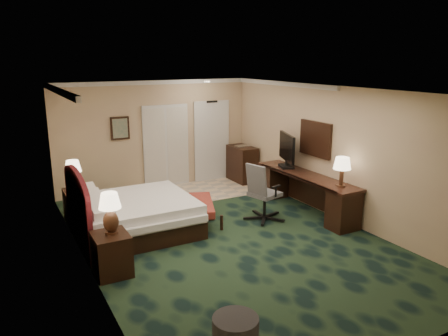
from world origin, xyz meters
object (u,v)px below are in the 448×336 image
nightstand_near (112,254)px  nightstand_far (78,205)px  bed_bench (201,212)px  bed (137,216)px  ottoman (235,333)px  tv (287,151)px  desk_chair (265,191)px  lamp_near (110,213)px  lamp_far (73,176)px  desk (305,193)px  minibar (242,164)px

nightstand_near → nightstand_far: bearing=90.2°
nightstand_near → bed_bench: nightstand_near is taller
bed → ottoman: size_ratio=3.84×
ottoman → tv: bearing=47.8°
ottoman → desk_chair: 4.17m
lamp_near → ottoman: bearing=-73.3°
nightstand_far → tv: size_ratio=0.64×
bed_bench → lamp_far: bearing=169.9°
ottoman → nightstand_near: bearing=107.8°
nightstand_near → desk_chair: (3.35, 0.83, 0.28)m
lamp_far → nightstand_near: bearing=-89.0°
lamp_near → ottoman: lamp_near is taller
lamp_near → desk: lamp_near is taller
minibar → lamp_far: bearing=-168.9°
nightstand_far → minibar: (4.43, 0.88, 0.16)m
desk_chair → minibar: size_ratio=1.27×
ottoman → desk_chair: desk_chair is taller
bed → nightstand_far: 1.50m
nightstand_far → lamp_far: 0.63m
bed → tv: (3.55, 0.13, 0.88)m
lamp_far → ottoman: 5.21m
bed → bed_bench: bearing=-5.7°
bed_bench → ottoman: bearing=-88.3°
lamp_far → ottoman: size_ratio=1.16×
nightstand_far → tv: (4.41, -1.10, 0.89)m
bed_bench → desk: size_ratio=0.45×
lamp_near → tv: 4.62m
lamp_near → nightstand_far: bearing=91.0°
tv → desk_chair: tv is taller
desk → ottoman: bearing=-137.8°
bed → bed_bench: (1.29, -0.13, -0.11)m
bed → minibar: minibar is taller
lamp_near → lamp_far: bearing=91.8°
nightstand_near → tv: 4.75m
bed → tv: bearing=2.0°
tv → minibar: bearing=109.0°
bed_bench → desk: (2.26, -0.46, 0.19)m
desk → desk_chair: desk_chair is taller
bed → lamp_far: bearing=126.2°
minibar → tv: bearing=-90.6°
lamp_far → desk_chair: (3.39, -1.82, -0.34)m
desk → minibar: (0.03, 2.69, 0.06)m
bed_bench → tv: (2.26, 0.25, 0.99)m
nightstand_far → tv: tv is taller
nightstand_near → tv: bearing=19.5°
bed → ottoman: (-0.07, -3.87, -0.14)m
nightstand_far → desk: size_ratio=0.22×
bed → desk_chair: bearing=-13.5°
ottoman → lamp_far: bearing=99.2°
nightstand_near → bed_bench: size_ratio=0.50×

